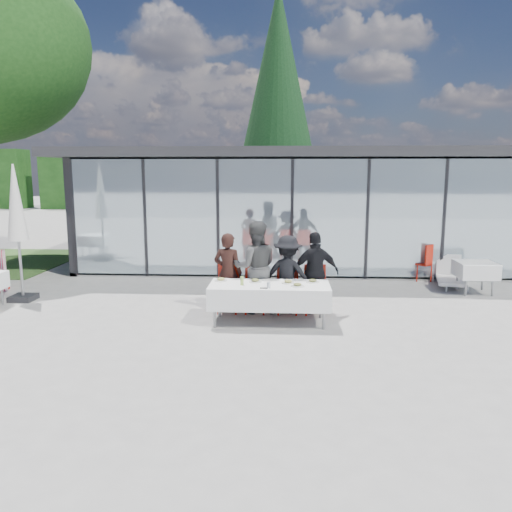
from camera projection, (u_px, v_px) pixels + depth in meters
The scene contains 25 objects.
ground at pixel (239, 325), 9.38m from camera, with size 90.00×90.00×0.00m, color gray.
pavilion at pixel (319, 192), 16.93m from camera, with size 14.80×8.80×3.44m.
treeline at pixel (246, 179), 36.66m from camera, with size 62.50×2.00×4.40m.
dining_table at pixel (269, 295), 9.41m from camera, with size 2.26×0.96×0.75m.
diner_a at pixel (228, 273), 10.12m from camera, with size 0.59×0.59×1.63m, color #311A15.
diner_chair_a at pixel (228, 285), 10.20m from camera, with size 0.44×0.44×0.97m.
diner_b at pixel (255, 267), 10.07m from camera, with size 0.91×0.91×1.87m, color #4C4C4C.
diner_chair_b at pixel (255, 286), 10.17m from camera, with size 0.44×0.44×0.97m.
diner_c at pixel (288, 274), 10.06m from camera, with size 1.02×1.02×1.58m, color black.
diner_chair_c at pixel (287, 286), 10.13m from camera, with size 0.44×0.44×0.97m.
diner_d at pixel (315, 273), 10.02m from camera, with size 0.97×0.97×1.66m, color black.
diner_chair_d at pixel (315, 287), 10.10m from camera, with size 0.44×0.44×0.97m.
plate_a at pixel (221, 280), 9.65m from camera, with size 0.25×0.25×0.07m.
plate_b at pixel (255, 281), 9.56m from camera, with size 0.25×0.25×0.07m.
plate_c at pixel (288, 282), 9.45m from camera, with size 0.25×0.25×0.07m.
plate_d at pixel (313, 281), 9.52m from camera, with size 0.25×0.25×0.07m.
plate_extra at pixel (297, 285), 9.19m from camera, with size 0.25×0.25×0.07m.
juice_bottle at pixel (242, 281), 9.30m from camera, with size 0.06×0.06×0.16m, color #9BC050.
drinking_glasses at pixel (269, 285), 9.10m from camera, with size 0.07×0.07×0.10m.
folded_eyeglasses at pixel (264, 288), 9.03m from camera, with size 0.14×0.03×0.01m, color black.
spare_table_right at pixel (475, 270), 11.72m from camera, with size 0.86×0.86×0.74m.
spare_chair_b at pixel (426, 261), 12.99m from camera, with size 0.62×0.62×0.97m.
market_umbrella at pixel (16, 212), 10.78m from camera, with size 0.50×0.50×3.00m.
lounger at pixel (450, 275), 12.55m from camera, with size 0.88×1.43×0.72m.
conifer_tree at pixel (278, 95), 21.12m from camera, with size 4.00×4.00×10.50m.
Camera 1 is at (0.84, -8.99, 2.87)m, focal length 35.00 mm.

